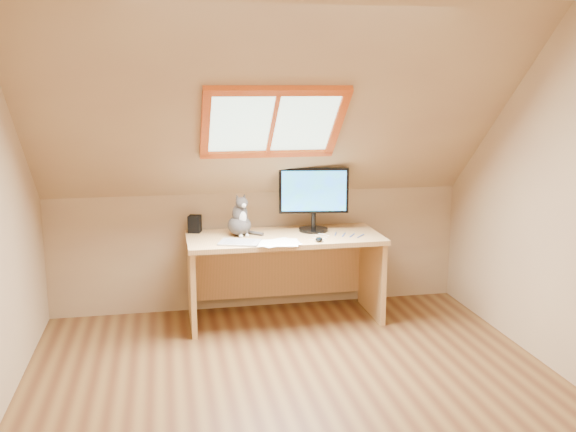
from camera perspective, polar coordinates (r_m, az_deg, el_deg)
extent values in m
plane|color=brown|center=(4.07, 1.32, -16.02)|extent=(3.50, 3.50, 0.00)
cube|color=tan|center=(2.06, 12.10, -8.19)|extent=(3.50, 0.02, 2.40)
cube|color=tan|center=(5.51, -2.56, -3.02)|extent=(3.50, 0.02, 1.00)
cube|color=tan|center=(4.57, -1.23, 9.22)|extent=(3.50, 1.56, 1.41)
cube|color=#B2E0CC|center=(4.65, -1.40, 8.40)|extent=(0.90, 0.53, 0.48)
cube|color=#E04A15|center=(4.65, -1.40, 8.40)|extent=(1.02, 0.64, 0.59)
cube|color=tan|center=(5.14, -0.34, -1.94)|extent=(1.55, 0.68, 0.04)
cube|color=tan|center=(5.15, -8.55, -6.12)|extent=(0.04, 0.61, 0.67)
cube|color=tan|center=(5.41, 7.46, -5.21)|extent=(0.04, 0.61, 0.67)
cube|color=tan|center=(5.52, -0.94, -4.77)|extent=(1.45, 0.03, 0.47)
cylinder|color=black|center=(5.29, 2.27, -1.22)|extent=(0.24, 0.24, 0.02)
cylinder|color=black|center=(5.27, 2.28, -0.41)|extent=(0.04, 0.04, 0.13)
cube|color=black|center=(5.23, 2.30, 2.29)|extent=(0.57, 0.12, 0.37)
cube|color=blue|center=(5.20, 2.33, 2.23)|extent=(0.52, 0.09, 0.33)
ellipsoid|color=#46403E|center=(5.14, -4.35, -0.83)|extent=(0.25, 0.27, 0.16)
ellipsoid|color=#46403E|center=(5.11, -4.30, 0.17)|extent=(0.15, 0.15, 0.17)
ellipsoid|color=silver|center=(5.06, -4.05, -0.13)|extent=(0.07, 0.05, 0.10)
ellipsoid|color=#46403E|center=(5.05, -4.13, 1.18)|extent=(0.12, 0.11, 0.09)
sphere|color=silver|center=(5.02, -3.94, 0.94)|extent=(0.04, 0.04, 0.04)
cone|color=#46403E|center=(5.05, -4.54, 1.68)|extent=(0.06, 0.05, 0.06)
cone|color=#46403E|center=(5.07, -3.91, 1.74)|extent=(0.05, 0.06, 0.06)
cube|color=black|center=(5.28, -8.29, -0.70)|extent=(0.12, 0.12, 0.14)
cube|color=#B2B2B7|center=(4.89, -4.32, -2.35)|extent=(0.36, 0.30, 0.01)
ellipsoid|color=black|center=(4.94, 2.76, -2.10)|extent=(0.07, 0.11, 0.03)
cube|color=white|center=(4.87, -0.45, -2.44)|extent=(0.33, 0.27, 0.00)
cube|color=white|center=(4.87, -0.45, -2.42)|extent=(0.32, 0.24, 0.00)
cube|color=white|center=(4.87, -0.45, -2.41)|extent=(0.35, 0.30, 0.00)
cube|color=white|center=(4.87, -0.45, -2.39)|extent=(0.34, 0.28, 0.00)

